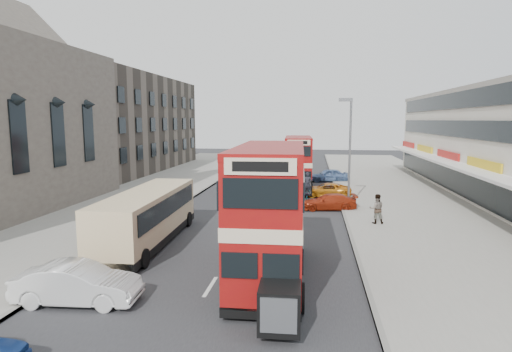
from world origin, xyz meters
The scene contains 17 objects.
ground centered at (0.00, 0.00, 0.00)m, with size 160.00×160.00×0.00m, color #28282B.
road_surface centered at (0.00, 20.00, 0.01)m, with size 12.00×90.00×0.01m, color #28282B.
pavement_right centered at (12.00, 20.00, 0.07)m, with size 12.00×90.00×0.15m, color gray.
pavement_left centered at (-12.00, 20.00, 0.07)m, with size 12.00×90.00×0.15m, color gray.
kerb_left centered at (-6.10, 20.00, 0.07)m, with size 0.20×90.00×0.16m, color gray.
kerb_right centered at (6.10, 20.00, 0.07)m, with size 0.20×90.00×0.16m, color gray.
brick_terrace centered at (-22.00, 38.00, 6.00)m, with size 14.00×28.00×12.00m, color #66594C.
street_lamp centered at (6.52, 18.00, 4.78)m, with size 1.00×0.20×8.12m.
bus_main centered at (2.23, 3.28, 2.81)m, with size 2.92×9.71×5.33m.
bus_second centered at (2.53, 26.06, 2.53)m, with size 2.75×8.76×4.80m.
coach centered at (-4.74, 7.33, 1.53)m, with size 2.84×9.88×2.60m.
car_left_front centered at (-4.34, -0.08, 0.73)m, with size 1.54×4.42×1.46m, color silver.
car_right_a centered at (5.11, 17.05, 0.58)m, with size 1.64×4.03×1.17m, color #9D280F.
car_right_b centered at (5.09, 22.34, 0.58)m, with size 1.93×4.18×1.16m, color orange.
car_right_c centered at (5.54, 31.22, 0.69)m, with size 1.64×4.08×1.39m, color #5273A5.
pedestrian_near centered at (7.90, 12.78, 1.08)m, with size 0.69×0.47×1.87m, color gray.
cyclist centered at (3.50, 21.03, 0.83)m, with size 0.73×1.57×2.25m.
Camera 1 is at (3.95, -13.31, 6.55)m, focal length 29.21 mm.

